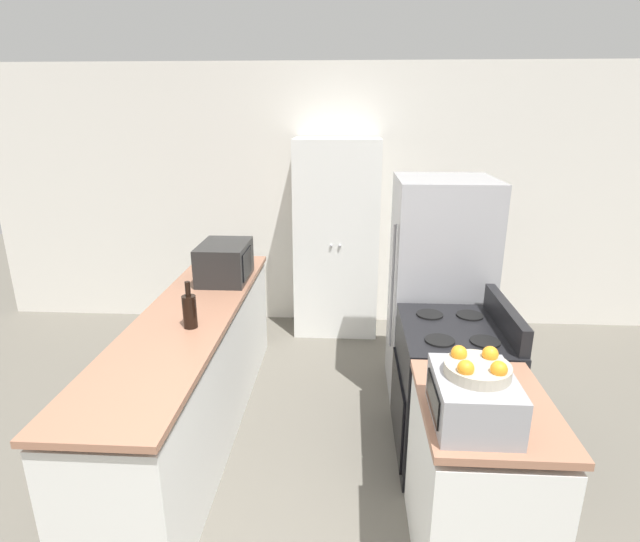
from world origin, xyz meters
The scene contains 10 objects.
wall_back centered at (0.00, 3.51, 1.30)m, with size 7.00×0.06×2.60m.
counter_left centered at (-0.84, 1.45, 0.43)m, with size 0.60×2.70×0.89m.
counter_right centered at (0.84, 0.50, 0.43)m, with size 0.60×0.79×0.89m.
pantry_cabinet centered at (0.08, 3.22, 0.96)m, with size 0.81×0.50×1.91m.
stove centered at (0.86, 1.31, 0.46)m, with size 0.66×0.80×1.05m.
refrigerator centered at (0.89, 2.10, 0.85)m, with size 0.73×0.70×1.70m.
microwave centered at (-0.75, 2.13, 1.04)m, with size 0.37×0.50×0.29m.
wine_bottle centered at (-0.75, 1.23, 1.01)m, with size 0.08×0.08×0.30m.
toaster_oven centered at (0.74, 0.35, 1.00)m, with size 0.34×0.41×0.21m.
fruit_bowl centered at (0.75, 0.37, 1.14)m, with size 0.27×0.27×0.10m.
Camera 1 is at (0.20, -1.52, 2.16)m, focal length 28.00 mm.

